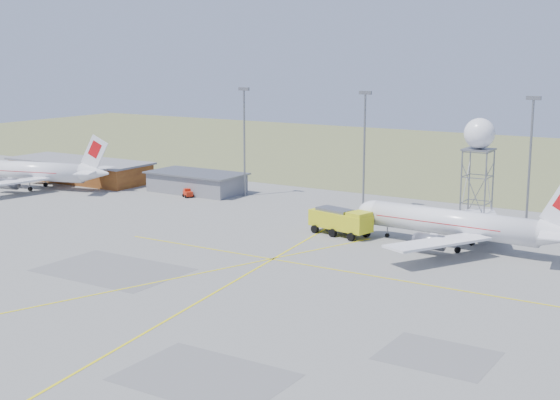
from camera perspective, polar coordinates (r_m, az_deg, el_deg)
The scene contains 12 objects.
ground at distance 77.45m, azimuth -9.18°, elevation -9.84°, with size 400.00×400.00×0.00m, color gray.
grass_strip at distance 201.82m, azimuth 17.99°, elevation 2.60°, with size 400.00×120.00×0.03m, color #5D6939.
building_orange at distance 171.19m, azimuth -14.46°, elevation 2.12°, with size 33.00×12.00×4.30m.
building_grey at distance 152.59m, azimuth -6.11°, elevation 1.29°, with size 19.00×10.00×3.90m.
mast_a at distance 146.92m, azimuth -2.63°, elevation 4.95°, with size 2.20×0.50×20.50m.
mast_b at distance 134.33m, azimuth 6.19°, elevation 4.34°, with size 2.20×0.50×20.50m.
mast_c at distance 124.75m, azimuth 17.85°, elevation 3.38°, with size 2.20×0.50×20.50m.
airliner_main at distance 111.46m, azimuth 12.81°, elevation -1.72°, with size 32.83×31.89×11.17m.
airliner_far at distance 163.38m, azimuth -17.73°, elevation 2.00°, with size 32.90×31.28×11.32m.
radar_tower at distance 123.73m, azimuth 14.27°, elevation 2.37°, with size 4.73×4.73×17.14m.
fire_truck at distance 116.73m, azimuth 4.54°, elevation -1.67°, with size 10.54×5.78×4.02m.
baggage_tug at distance 147.83m, azimuth -6.76°, elevation 0.43°, with size 2.48×2.40×1.61m.
Camera 1 is at (48.33, -54.06, 27.20)m, focal length 50.00 mm.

